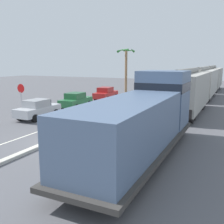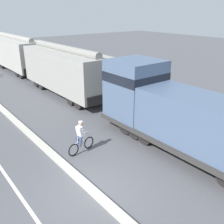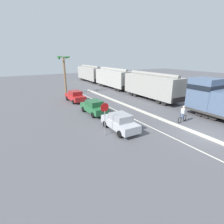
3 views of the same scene
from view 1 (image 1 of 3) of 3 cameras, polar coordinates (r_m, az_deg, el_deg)
name	(u,v)px [view 1 (image 1 of 3)]	position (r m, az deg, el deg)	size (l,w,h in m)	color
ground_plane	(56,140)	(16.51, -11.99, -6.04)	(120.00, 120.00, 0.00)	#56565B
median_curb	(102,120)	(21.39, -2.19, -1.73)	(0.36, 36.00, 0.16)	beige
lane_stripe	(77,118)	(22.60, -7.58, -1.33)	(0.14, 36.00, 0.01)	silver
locomotive	(144,120)	(13.47, 7.08, -1.82)	(3.10, 11.61, 4.20)	slate
hopper_car_lead	(187,91)	(25.12, 16.04, 4.34)	(2.90, 10.60, 4.18)	#A09E96
hopper_car_middle	(203,83)	(36.56, 19.17, 6.06)	(2.90, 10.60, 4.18)	#AEACA4
hopper_car_trailing	(211,78)	(48.08, 20.82, 6.95)	(2.90, 10.60, 4.18)	#9F9C94
parked_car_silver	(38,109)	(23.09, -15.87, 0.66)	(1.87, 4.22, 1.62)	#B7BABF
parked_car_green	(76,100)	(27.49, -7.88, 2.54)	(1.95, 4.26, 1.62)	#286B3D
parked_car_red	(106,94)	(33.19, -1.39, 4.05)	(1.98, 4.27, 1.62)	red
cyclist	(99,120)	(18.00, -2.89, -1.73)	(1.69, 0.53, 1.71)	black
stop_sign	(21,94)	(23.94, -19.17, 3.74)	(0.76, 0.08, 2.88)	gray
palm_tree_near	(126,62)	(38.06, 3.09, 10.73)	(2.29, 2.36, 6.74)	#846647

